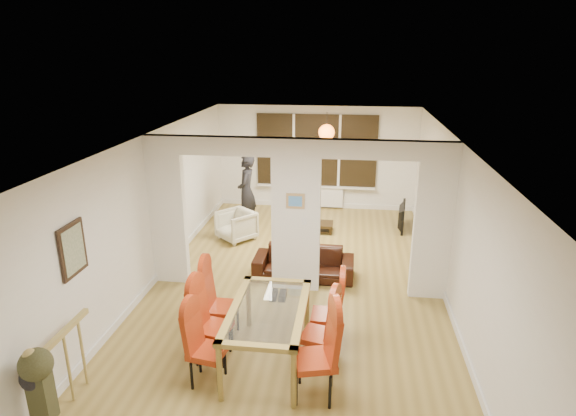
% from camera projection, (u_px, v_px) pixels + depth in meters
% --- Properties ---
extents(floor, '(5.00, 9.00, 0.01)m').
position_uv_depth(floor, '(296.00, 287.00, 8.32)').
color(floor, olive).
rests_on(floor, ground).
extents(room_walls, '(5.00, 9.00, 2.60)m').
position_uv_depth(room_walls, '(296.00, 217.00, 7.91)').
color(room_walls, silver).
rests_on(room_walls, floor).
extents(divider_wall, '(5.00, 0.18, 2.60)m').
position_uv_depth(divider_wall, '(296.00, 217.00, 7.91)').
color(divider_wall, white).
rests_on(divider_wall, floor).
extents(bay_window_blinds, '(3.00, 0.08, 1.80)m').
position_uv_depth(bay_window_blinds, '(316.00, 150.00, 12.03)').
color(bay_window_blinds, black).
rests_on(bay_window_blinds, room_walls).
extents(radiator, '(1.40, 0.08, 0.50)m').
position_uv_depth(radiator, '(315.00, 197.00, 12.37)').
color(radiator, white).
rests_on(radiator, floor).
extents(pendant_light, '(0.36, 0.36, 0.36)m').
position_uv_depth(pendant_light, '(327.00, 132.00, 10.71)').
color(pendant_light, orange).
rests_on(pendant_light, room_walls).
extents(stair_newel, '(0.40, 1.20, 1.10)m').
position_uv_depth(stair_newel, '(65.00, 364.00, 5.42)').
color(stair_newel, '#A08C49').
rests_on(stair_newel, floor).
extents(wall_poster, '(0.04, 0.52, 0.67)m').
position_uv_depth(wall_poster, '(73.00, 249.00, 5.87)').
color(wall_poster, gray).
rests_on(wall_poster, room_walls).
extents(pillar_photo, '(0.30, 0.03, 0.25)m').
position_uv_depth(pillar_photo, '(295.00, 201.00, 7.73)').
color(pillar_photo, '#4C8CD8').
rests_on(pillar_photo, divider_wall).
extents(dining_table, '(0.96, 1.71, 0.80)m').
position_uv_depth(dining_table, '(268.00, 335.00, 6.24)').
color(dining_table, olive).
rests_on(dining_table, floor).
extents(dining_chair_la, '(0.48, 0.48, 1.02)m').
position_uv_depth(dining_chair_la, '(207.00, 346.00, 5.82)').
color(dining_chair_la, maroon).
rests_on(dining_chair_la, floor).
extents(dining_chair_lb, '(0.51, 0.51, 1.08)m').
position_uv_depth(dining_chair_lb, '(212.00, 323.00, 6.25)').
color(dining_chair_lb, maroon).
rests_on(dining_chair_lb, floor).
extents(dining_chair_lc, '(0.45, 0.45, 1.11)m').
position_uv_depth(dining_chair_lc, '(221.00, 302.00, 6.73)').
color(dining_chair_lc, maroon).
rests_on(dining_chair_lc, floor).
extents(dining_chair_ra, '(0.57, 0.57, 1.17)m').
position_uv_depth(dining_chair_ra, '(315.00, 354.00, 5.55)').
color(dining_chair_ra, maroon).
rests_on(dining_chair_ra, floor).
extents(dining_chair_rb, '(0.50, 0.50, 1.03)m').
position_uv_depth(dining_chair_rb, '(318.00, 330.00, 6.13)').
color(dining_chair_rb, maroon).
rests_on(dining_chair_rb, floor).
extents(dining_chair_rc, '(0.43, 0.43, 1.04)m').
position_uv_depth(dining_chair_rc, '(327.00, 311.00, 6.57)').
color(dining_chair_rc, maroon).
rests_on(dining_chair_rc, floor).
extents(sofa, '(1.80, 0.72, 0.52)m').
position_uv_depth(sofa, '(304.00, 263.00, 8.65)').
color(sofa, black).
rests_on(sofa, floor).
extents(armchair, '(0.98, 0.98, 0.64)m').
position_uv_depth(armchair, '(236.00, 225.00, 10.31)').
color(armchair, '#B8B49C').
rests_on(armchair, floor).
extents(person, '(0.64, 0.44, 1.69)m').
position_uv_depth(person, '(247.00, 191.00, 10.90)').
color(person, black).
rests_on(person, floor).
extents(television, '(1.00, 0.25, 0.57)m').
position_uv_depth(television, '(399.00, 216.00, 10.99)').
color(television, black).
rests_on(television, floor).
extents(coffee_table, '(0.98, 0.64, 0.21)m').
position_uv_depth(coffee_table, '(313.00, 227.00, 10.83)').
color(coffee_table, black).
rests_on(coffee_table, floor).
extents(bottle, '(0.07, 0.07, 0.30)m').
position_uv_depth(bottle, '(303.00, 214.00, 10.88)').
color(bottle, '#143F19').
rests_on(bottle, coffee_table).
extents(bowl, '(0.22, 0.22, 0.05)m').
position_uv_depth(bowl, '(307.00, 222.00, 10.75)').
color(bowl, black).
rests_on(bowl, coffee_table).
extents(shoes, '(0.26, 0.28, 0.11)m').
position_uv_depth(shoes, '(278.00, 296.00, 7.93)').
color(shoes, black).
rests_on(shoes, floor).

